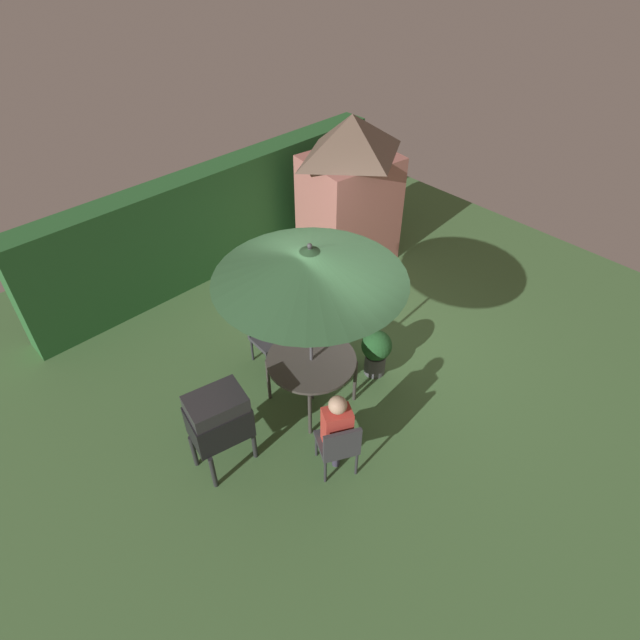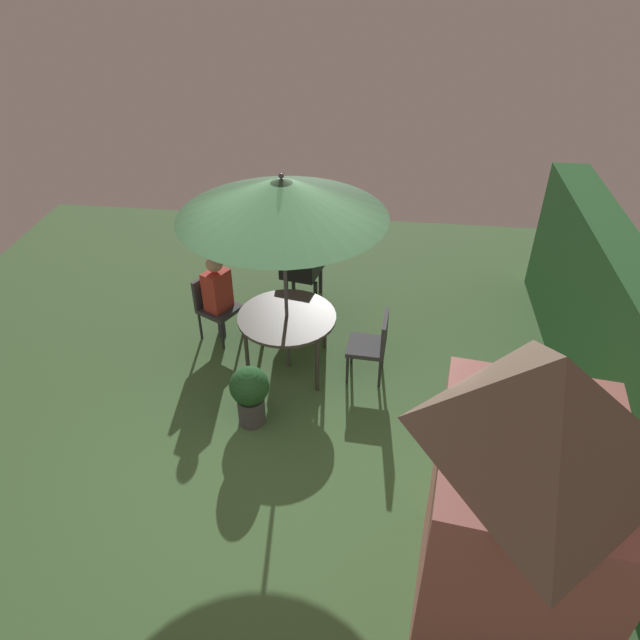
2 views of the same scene
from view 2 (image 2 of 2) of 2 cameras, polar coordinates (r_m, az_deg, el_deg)
ground_plane at (r=6.87m, az=-3.28°, el=-10.21°), size 11.00×11.00×0.00m
hedge_backdrop at (r=6.65m, az=27.83°, el=-5.64°), size 7.11×0.51×1.95m
garden_shed at (r=4.62m, az=18.99°, el=-16.46°), size 1.79×1.54×2.75m
patio_table at (r=7.22m, az=-3.23°, el=0.00°), size 1.21×1.21×0.79m
patio_umbrella at (r=6.43m, az=-3.70°, el=11.74°), size 2.34×2.34×2.60m
bbq_grill at (r=8.41m, az=-1.63°, el=6.58°), size 0.79×0.63×1.20m
chair_near_shed at (r=8.02m, az=-10.23°, el=1.66°), size 0.62×0.62×0.90m
chair_far_side at (r=7.20m, az=5.21°, el=-2.21°), size 0.49×0.49×0.90m
potted_plant_by_shed at (r=6.65m, az=-6.82°, el=-7.02°), size 0.45×0.45×0.77m
person_in_red at (r=7.82m, az=-9.96°, el=3.07°), size 0.41×0.37×1.26m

